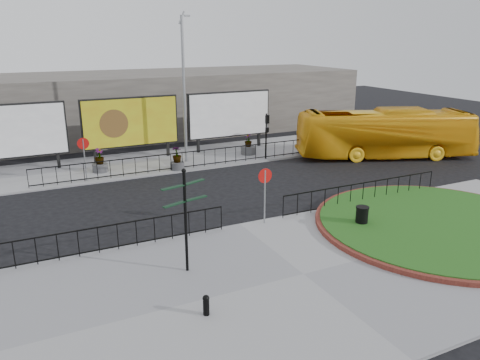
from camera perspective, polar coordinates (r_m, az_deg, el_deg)
ground at (r=20.45m, az=-0.04°, el=-5.65°), size 90.00×90.00×0.00m
pavement_near at (r=16.51m, az=7.73°, el=-11.47°), size 30.00×10.00×0.12m
pavement_far at (r=31.11m, az=-9.76°, el=2.27°), size 44.00×6.00×0.12m
brick_edge at (r=21.80m, az=22.99°, el=-5.01°), size 10.40×10.40×0.18m
grass_lawn at (r=21.79m, az=23.00°, el=-4.96°), size 10.00×10.00×0.22m
railing_near_left at (r=18.30m, az=-16.88°, el=-7.00°), size 10.00×0.10×1.10m
railing_near_right at (r=23.39m, az=14.77°, el=-1.50°), size 9.00×0.10×1.10m
railing_far at (r=28.76m, az=-6.37°, el=2.44°), size 18.00×0.10×1.10m
speed_sign_far at (r=27.23m, az=-18.51°, el=3.51°), size 0.64×0.07×2.47m
speed_sign_near at (r=19.89m, az=3.05°, el=-0.46°), size 0.64×0.07×2.47m
billboard_left at (r=30.39m, az=-26.15°, el=5.31°), size 6.20×0.31×4.10m
billboard_mid at (r=31.13m, az=-13.17°, el=6.86°), size 6.20×0.31×4.10m
billboard_right at (r=33.35m, az=-1.30°, el=7.97°), size 6.20×0.31×4.10m
lamp_post at (r=29.76m, az=-6.83°, el=11.07°), size 0.74×0.18×9.23m
signal_pole_a at (r=30.70m, az=3.27°, el=6.20°), size 0.22×0.26×3.00m
signal_pole_b at (r=32.25m, az=7.96°, el=6.59°), size 0.22×0.26×3.00m
building_backdrop at (r=40.18m, az=-14.07°, el=8.90°), size 40.00×10.00×5.00m
fingerpost_sign at (r=15.76m, az=-6.70°, el=-3.71°), size 1.71×0.75×3.69m
bollard at (r=14.09m, az=-4.15°, el=-14.85°), size 0.21×0.21×0.64m
litter_bin at (r=20.55m, az=14.63°, el=-4.36°), size 0.56×0.56×0.92m
bus at (r=33.09m, az=17.29°, el=5.44°), size 11.95×6.97×3.28m
planter_a at (r=29.20m, az=-16.72°, el=2.00°), size 0.92×0.92×1.44m
planter_b at (r=28.69m, az=-7.68°, el=2.41°), size 0.86×0.86×1.44m
planter_c at (r=32.22m, az=1.00°, el=4.00°), size 1.02×1.02×1.42m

